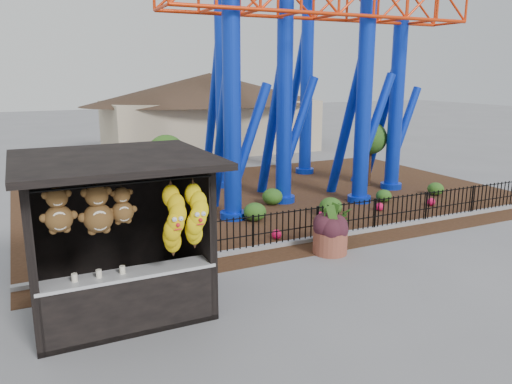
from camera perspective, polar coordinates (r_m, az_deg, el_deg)
name	(u,v)px	position (r m, az deg, el deg)	size (l,w,h in m)	color
ground	(281,303)	(10.49, 2.82, -12.53)	(120.00, 120.00, 0.00)	slate
mulch_bed	(273,197)	(18.94, 1.96, -0.58)	(18.00, 12.00, 0.02)	#331E11
curb	(352,233)	(14.85, 10.95, -4.59)	(18.00, 0.18, 0.12)	gray
prize_booth	(119,239)	(9.80, -15.39, -5.23)	(3.50, 3.40, 3.12)	black
picket_fence	(378,214)	(15.26, 13.75, -2.51)	(12.20, 0.06, 1.00)	black
roller_coaster	(299,21)	(19.20, 4.91, 18.92)	(11.00, 6.37, 10.82)	#0B2CC0
terracotta_planter	(330,242)	(13.20, 8.46, -5.67)	(0.90, 0.90, 0.60)	brown
planter_foliage	(331,219)	(13.01, 8.55, -3.08)	(0.70, 0.70, 0.64)	#33141D
potted_plant	(334,226)	(13.88, 8.88, -3.88)	(0.90, 0.78, 1.00)	#20581A
landscaping	(325,202)	(17.26, 7.84, -1.13)	(8.41, 3.95, 0.61)	#2A5318
pavilion	(210,99)	(30.21, -5.30, 10.48)	(15.00, 15.00, 4.80)	#BFAD8C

